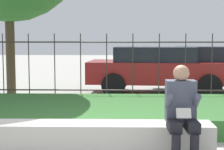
# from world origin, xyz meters

# --- Properties ---
(stone_bench) EXTENTS (3.06, 0.47, 0.46)m
(stone_bench) POSITION_xyz_m (0.06, 0.00, 0.20)
(stone_bench) COLOR beige
(stone_bench) RESTS_ON ground_plane
(person_seated_reader) EXTENTS (0.42, 0.73, 1.26)m
(person_seated_reader) POSITION_xyz_m (1.13, -0.27, 0.69)
(person_seated_reader) COLOR black
(person_seated_reader) RESTS_ON ground_plane
(grass_berm) EXTENTS (8.91, 2.77, 0.33)m
(grass_berm) POSITION_xyz_m (0.00, 2.09, 0.17)
(grass_berm) COLOR #33662D
(grass_berm) RESTS_ON ground_plane
(iron_fence) EXTENTS (6.91, 0.03, 1.71)m
(iron_fence) POSITION_xyz_m (-0.00, 4.01, 0.89)
(iron_fence) COLOR #332D28
(iron_fence) RESTS_ON ground_plane
(car_parked_right) EXTENTS (4.09, 2.12, 1.35)m
(car_parked_right) POSITION_xyz_m (3.19, 6.16, 0.72)
(car_parked_right) COLOR #4C5156
(car_parked_right) RESTS_ON ground_plane
(car_parked_center) EXTENTS (4.23, 2.08, 1.35)m
(car_parked_center) POSITION_xyz_m (1.44, 5.80, 0.73)
(car_parked_center) COLOR maroon
(car_parked_center) RESTS_ON ground_plane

